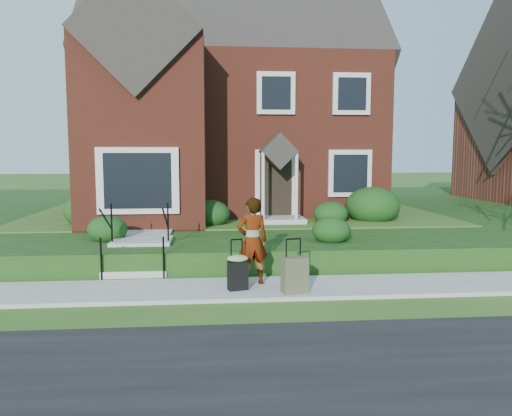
{
  "coord_description": "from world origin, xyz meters",
  "views": [
    {
      "loc": [
        -0.81,
        -9.71,
        2.73
      ],
      "look_at": [
        0.23,
        2.0,
        1.44
      ],
      "focal_mm": 35.0,
      "sensor_mm": 36.0,
      "label": 1
    }
  ],
  "objects": [
    {
      "name": "main_house",
      "position": [
        -0.21,
        9.61,
        5.26
      ],
      "size": [
        10.4,
        10.2,
        9.4
      ],
      "color": "maroon",
      "rests_on": "terrace"
    },
    {
      "name": "terrace",
      "position": [
        4.0,
        10.9,
        0.3
      ],
      "size": [
        44.0,
        20.0,
        0.6
      ],
      "primitive_type": "cube",
      "color": "#13350E",
      "rests_on": "ground"
    },
    {
      "name": "front_steps",
      "position": [
        -2.5,
        1.84,
        0.47
      ],
      "size": [
        1.4,
        2.02,
        1.5
      ],
      "color": "#9E9B93",
      "rests_on": "ground"
    },
    {
      "name": "foundation_shrubs",
      "position": [
        0.34,
        5.11,
        1.11
      ],
      "size": [
        10.37,
        4.92,
        1.21
      ],
      "color": "#113710",
      "rests_on": "terrace"
    },
    {
      "name": "woman",
      "position": [
        -0.0,
        0.22,
        0.97
      ],
      "size": [
        0.71,
        0.54,
        1.78
      ],
      "primitive_type": "imported",
      "rotation": [
        0.0,
        0.0,
        3.32
      ],
      "color": "#999999",
      "rests_on": "sidewalk"
    },
    {
      "name": "ground",
      "position": [
        0.0,
        0.0,
        0.0
      ],
      "size": [
        120.0,
        120.0,
        0.0
      ],
      "primitive_type": "plane",
      "color": "#2D5119",
      "rests_on": "ground"
    },
    {
      "name": "suitcase_black",
      "position": [
        -0.33,
        -0.2,
        0.47
      ],
      "size": [
        0.49,
        0.44,
        1.0
      ],
      "rotation": [
        0.0,
        0.0,
        0.27
      ],
      "color": "black",
      "rests_on": "sidewalk"
    },
    {
      "name": "suitcase_olive",
      "position": [
        0.75,
        -0.49,
        0.43
      ],
      "size": [
        0.53,
        0.37,
        1.04
      ],
      "rotation": [
        0.0,
        0.0,
        0.22
      ],
      "color": "#4F4E34",
      "rests_on": "sidewalk"
    },
    {
      "name": "sidewalk",
      "position": [
        0.0,
        0.0,
        0.04
      ],
      "size": [
        60.0,
        1.6,
        0.08
      ],
      "primitive_type": "cube",
      "color": "#9E9B93",
      "rests_on": "ground"
    },
    {
      "name": "walkway",
      "position": [
        -2.5,
        5.0,
        0.63
      ],
      "size": [
        1.2,
        6.0,
        0.06
      ],
      "primitive_type": "cube",
      "color": "#9E9B93",
      "rests_on": "terrace"
    }
  ]
}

